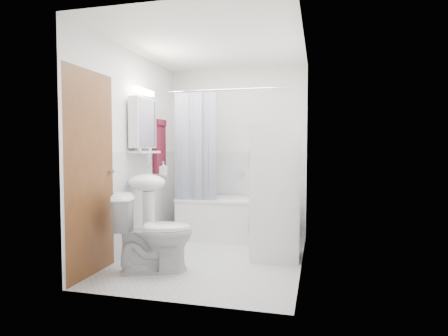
% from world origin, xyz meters
% --- Properties ---
extents(floor, '(2.60, 2.60, 0.00)m').
position_xyz_m(floor, '(0.00, 0.00, 0.00)').
color(floor, silver).
rests_on(floor, ground).
extents(room_walls, '(2.60, 2.60, 2.60)m').
position_xyz_m(room_walls, '(0.00, 0.00, 1.49)').
color(room_walls, white).
rests_on(room_walls, ground).
extents(wainscot, '(1.98, 2.58, 2.58)m').
position_xyz_m(wainscot, '(0.00, 0.29, 0.60)').
color(wainscot, white).
rests_on(wainscot, ground).
extents(door, '(0.05, 2.00, 2.00)m').
position_xyz_m(door, '(-0.95, -0.55, 1.00)').
color(door, brown).
rests_on(door, ground).
extents(bathtub, '(1.47, 0.70, 0.56)m').
position_xyz_m(bathtub, '(0.03, 0.92, 0.31)').
color(bathtub, white).
rests_on(bathtub, ground).
extents(tub_spout, '(0.04, 0.12, 0.04)m').
position_xyz_m(tub_spout, '(0.23, 1.25, 0.88)').
color(tub_spout, silver).
rests_on(tub_spout, room_walls).
extents(curtain_rod, '(1.65, 0.02, 0.02)m').
position_xyz_m(curtain_rod, '(0.03, 0.63, 2.00)').
color(curtain_rod, silver).
rests_on(curtain_rod, room_walls).
extents(shower_curtain, '(0.55, 0.02, 1.45)m').
position_xyz_m(shower_curtain, '(-0.42, 0.63, 1.25)').
color(shower_curtain, '#121C40').
rests_on(shower_curtain, curtain_rod).
extents(sink, '(0.44, 0.37, 1.04)m').
position_xyz_m(sink, '(-0.75, -0.12, 0.70)').
color(sink, white).
rests_on(sink, ground).
extents(medicine_cabinet, '(0.13, 0.50, 0.71)m').
position_xyz_m(medicine_cabinet, '(-0.90, 0.10, 1.57)').
color(medicine_cabinet, white).
rests_on(medicine_cabinet, room_walls).
extents(shelf, '(0.18, 0.54, 0.02)m').
position_xyz_m(shelf, '(-0.89, 0.10, 1.20)').
color(shelf, silver).
rests_on(shelf, room_walls).
extents(shower_caddy, '(0.22, 0.06, 0.02)m').
position_xyz_m(shower_caddy, '(0.28, 1.24, 1.15)').
color(shower_caddy, silver).
rests_on(shower_caddy, room_walls).
extents(towel, '(0.07, 0.30, 0.74)m').
position_xyz_m(towel, '(-0.94, 0.66, 1.29)').
color(towel, maroon).
rests_on(towel, room_walls).
extents(washer_dryer, '(0.60, 0.59, 1.52)m').
position_xyz_m(washer_dryer, '(0.68, 0.17, 0.76)').
color(washer_dryer, white).
rests_on(washer_dryer, ground).
extents(toilet, '(0.90, 0.71, 0.78)m').
position_xyz_m(toilet, '(-0.45, -0.61, 0.39)').
color(toilet, white).
rests_on(toilet, ground).
extents(soap_pump, '(0.08, 0.17, 0.08)m').
position_xyz_m(soap_pump, '(-0.71, 0.25, 0.95)').
color(soap_pump, gray).
rests_on(soap_pump, sink).
extents(shelf_bottle, '(0.07, 0.18, 0.07)m').
position_xyz_m(shelf_bottle, '(-0.89, -0.05, 1.25)').
color(shelf_bottle, gray).
rests_on(shelf_bottle, shelf).
extents(shelf_cup, '(0.10, 0.09, 0.10)m').
position_xyz_m(shelf_cup, '(-0.89, 0.22, 1.26)').
color(shelf_cup, gray).
rests_on(shelf_cup, shelf).
extents(shampoo_a, '(0.13, 0.17, 0.13)m').
position_xyz_m(shampoo_a, '(0.35, 1.24, 1.23)').
color(shampoo_a, gray).
rests_on(shampoo_a, shower_caddy).
extents(shampoo_b, '(0.08, 0.21, 0.08)m').
position_xyz_m(shampoo_b, '(0.47, 1.24, 1.20)').
color(shampoo_b, navy).
rests_on(shampoo_b, shower_caddy).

